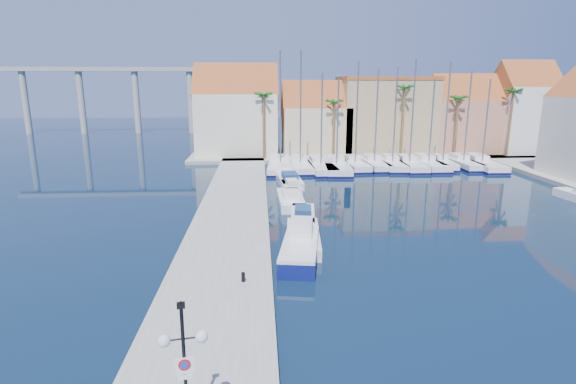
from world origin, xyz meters
name	(u,v)px	position (x,y,z in m)	size (l,w,h in m)	color
ground	(383,292)	(0.00, 0.00, 0.00)	(260.00, 260.00, 0.00)	black
quay_west	(232,218)	(-9.00, 13.50, 0.25)	(6.00, 77.00, 0.50)	gray
shore_north	(364,153)	(10.00, 48.00, 0.25)	(54.00, 16.00, 0.50)	gray
lamp_post	(184,348)	(-8.93, -9.95, 3.36)	(1.47, 0.57, 4.36)	black
bollard	(243,277)	(-7.59, 0.74, 0.76)	(0.21, 0.21, 0.52)	black
fishing_boat	(300,247)	(-4.09, 5.10, 0.76)	(3.20, 6.81, 2.29)	navy
motorboat_west_0	(303,237)	(-3.64, 7.78, 0.51)	(2.84, 7.30, 1.40)	white
motorboat_west_1	(303,216)	(-3.17, 12.82, 0.51)	(2.45, 5.98, 1.40)	white
motorboat_west_2	(291,199)	(-3.80, 18.40, 0.51)	(2.37, 6.96, 1.40)	white
motorboat_west_3	(291,187)	(-3.39, 23.37, 0.51)	(1.99, 5.19, 1.40)	white
motorboat_west_4	(289,180)	(-3.37, 27.08, 0.51)	(2.82, 7.44, 1.40)	white
motorboat_west_5	(287,171)	(-3.23, 32.44, 0.51)	(2.23, 6.10, 1.40)	white
motorboat_west_6	(287,164)	(-3.00, 37.43, 0.51)	(2.54, 7.35, 1.40)	white
sailboat_0	(281,165)	(-3.90, 36.15, 0.59)	(3.89, 11.72, 14.97)	white
sailboat_1	(300,165)	(-1.38, 35.99, 0.61)	(2.92, 10.60, 14.98)	white
sailboat_2	(320,166)	(1.20, 35.34, 0.56)	(3.52, 11.50, 12.27)	white
sailboat_3	(336,166)	(3.30, 35.24, 0.55)	(3.99, 12.03, 11.64)	white
sailboat_4	(354,164)	(5.85, 36.07, 0.63)	(2.89, 9.00, 13.72)	white
sailboat_5	(373,163)	(8.57, 36.65, 0.60)	(3.02, 9.69, 12.83)	white
sailboat_6	(391,163)	(10.99, 36.33, 0.59)	(3.27, 10.09, 13.01)	white
sailboat_7	(408,164)	(13.10, 35.88, 0.61)	(2.73, 9.99, 14.02)	white
sailboat_8	(427,163)	(15.84, 36.33, 0.57)	(2.88, 10.52, 11.55)	white
sailboat_9	(442,162)	(17.81, 36.17, 0.65)	(2.82, 8.23, 13.68)	white
sailboat_10	(462,162)	(20.68, 36.41, 0.59)	(2.65, 9.54, 12.58)	white
sailboat_11	(480,163)	(22.93, 35.81, 0.56)	(3.38, 11.17, 11.53)	white
building_0	(237,114)	(-10.00, 47.00, 6.52)	(12.30, 9.00, 13.50)	beige
building_1	(316,122)	(2.00, 47.00, 5.30)	(10.30, 8.00, 11.00)	beige
building_2	(385,114)	(13.00, 48.00, 6.26)	(14.20, 10.20, 11.50)	tan
building_3	(462,117)	(25.00, 47.00, 5.86)	(10.30, 8.00, 12.00)	#B8775D
building_4	(522,110)	(34.00, 46.00, 6.97)	(8.30, 8.00, 14.00)	white
palm_0	(263,98)	(-6.00, 42.00, 9.08)	(2.60, 2.60, 10.15)	brown
palm_1	(334,104)	(4.00, 42.00, 8.14)	(2.60, 2.60, 9.15)	brown
palm_2	(405,90)	(14.00, 42.00, 10.02)	(2.60, 2.60, 11.15)	brown
palm_3	(459,100)	(22.00, 42.00, 8.61)	(2.60, 2.60, 9.65)	brown
palm_4	(513,94)	(30.00, 42.00, 9.55)	(2.60, 2.60, 10.65)	brown
viaduct	(112,87)	(-39.07, 82.00, 10.25)	(48.00, 2.20, 14.45)	#9E9E99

